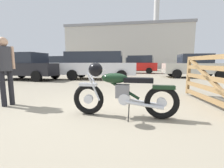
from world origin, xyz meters
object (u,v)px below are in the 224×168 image
(silver_sedan_mid, at_px, (98,65))
(pale_sedan_back, at_px, (62,64))
(red_hatchback_near, at_px, (137,64))
(blue_hatchback_right, at_px, (27,66))
(white_estate_far, at_px, (139,64))
(vintage_motorcycle, at_px, (121,92))
(timber_gate, at_px, (217,78))
(bystander, at_px, (5,64))
(dark_sedan_left, at_px, (194,66))

(silver_sedan_mid, bearing_deg, pale_sedan_back, 131.01)
(silver_sedan_mid, relative_size, red_hatchback_near, 0.98)
(pale_sedan_back, height_order, red_hatchback_near, same)
(blue_hatchback_right, xyz_separation_m, white_estate_far, (7.34, 7.07, 0.08))
(blue_hatchback_right, bearing_deg, vintage_motorcycle, 143.11)
(silver_sedan_mid, xyz_separation_m, red_hatchback_near, (3.14, 11.19, 0.00))
(silver_sedan_mid, bearing_deg, blue_hatchback_right, -168.67)
(timber_gate, height_order, red_hatchback_near, red_hatchback_near)
(pale_sedan_back, bearing_deg, bystander, -62.11)
(timber_gate, distance_m, bystander, 5.03)
(white_estate_far, bearing_deg, vintage_motorcycle, 95.98)
(white_estate_far, distance_m, red_hatchback_near, 4.94)
(bystander, bearing_deg, pale_sedan_back, 134.25)
(vintage_motorcycle, height_order, dark_sedan_left, dark_sedan_left)
(bystander, bearing_deg, silver_sedan_mid, 107.43)
(pale_sedan_back, bearing_deg, red_hatchback_near, 41.73)
(white_estate_far, height_order, dark_sedan_left, white_estate_far)
(timber_gate, distance_m, blue_hatchback_right, 9.89)
(vintage_motorcycle, height_order, red_hatchback_near, red_hatchback_near)
(dark_sedan_left, bearing_deg, timber_gate, -105.56)
(timber_gate, relative_size, white_estate_far, 0.61)
(timber_gate, height_order, dark_sedan_left, dark_sedan_left)
(silver_sedan_mid, distance_m, red_hatchback_near, 11.62)
(silver_sedan_mid, xyz_separation_m, white_estate_far, (3.03, 6.26, -0.02))
(silver_sedan_mid, distance_m, blue_hatchback_right, 4.39)
(vintage_motorcycle, relative_size, red_hatchback_near, 0.43)
(vintage_motorcycle, distance_m, red_hatchback_near, 18.16)
(vintage_motorcycle, bearing_deg, red_hatchback_near, -89.43)
(vintage_motorcycle, relative_size, white_estate_far, 0.50)
(silver_sedan_mid, xyz_separation_m, dark_sedan_left, (6.67, 1.79, -0.10))
(vintage_motorcycle, distance_m, timber_gate, 2.35)
(bystander, xyz_separation_m, dark_sedan_left, (7.62, 8.22, -0.18))
(timber_gate, xyz_separation_m, blue_hatchback_right, (-8.38, 5.25, 0.13))
(blue_hatchback_right, relative_size, dark_sedan_left, 1.03)
(vintage_motorcycle, xyz_separation_m, pale_sedan_back, (-6.97, 12.91, 0.45))
(dark_sedan_left, distance_m, red_hatchback_near, 10.05)
(pale_sedan_back, bearing_deg, timber_gate, -43.38)
(silver_sedan_mid, bearing_deg, white_estate_far, 64.82)
(blue_hatchback_right, bearing_deg, red_hatchback_near, -114.14)
(timber_gate, height_order, bystander, bystander)
(timber_gate, bearing_deg, dark_sedan_left, -21.96)
(bystander, xyz_separation_m, pale_sedan_back, (-4.15, 12.42, -0.08))
(silver_sedan_mid, height_order, dark_sedan_left, silver_sedan_mid)
(bystander, xyz_separation_m, red_hatchback_near, (4.08, 17.62, -0.08))
(bystander, bearing_deg, vintage_motorcycle, 15.96)
(silver_sedan_mid, xyz_separation_m, blue_hatchback_right, (-4.32, -0.82, -0.10))
(timber_gate, xyz_separation_m, dark_sedan_left, (2.61, 7.86, 0.13))
(vintage_motorcycle, xyz_separation_m, silver_sedan_mid, (-1.88, 6.92, 0.45))
(vintage_motorcycle, bearing_deg, bystander, -5.28)
(silver_sedan_mid, bearing_deg, vintage_motorcycle, -74.19)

